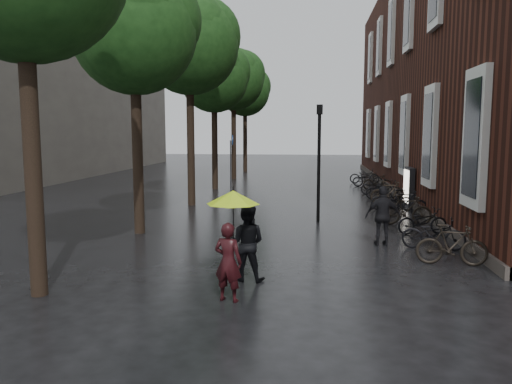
# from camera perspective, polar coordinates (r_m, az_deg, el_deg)

# --- Properties ---
(ground) EXTENTS (120.00, 120.00, 0.00)m
(ground) POSITION_cam_1_polar(r_m,az_deg,el_deg) (8.61, -2.58, -14.74)
(ground) COLOR black
(brick_building) EXTENTS (10.20, 33.20, 12.00)m
(brick_building) POSITION_cam_1_polar(r_m,az_deg,el_deg) (29.00, 25.51, 11.88)
(brick_building) COLOR #38160F
(brick_building) RESTS_ON ground
(bg_building) EXTENTS (16.00, 30.00, 14.00)m
(bg_building) POSITION_cam_1_polar(r_m,az_deg,el_deg) (42.95, -26.93, 11.34)
(bg_building) COLOR #47423D
(bg_building) RESTS_ON ground
(street_trees) EXTENTS (4.33, 34.03, 8.91)m
(street_trees) POSITION_cam_1_polar(r_m,az_deg,el_deg) (24.59, -6.14, 14.32)
(street_trees) COLOR black
(street_trees) RESTS_ON ground
(person_burgundy) EXTENTS (0.62, 0.49, 1.50)m
(person_burgundy) POSITION_cam_1_polar(r_m,az_deg,el_deg) (9.43, -3.21, -7.99)
(person_burgundy) COLOR black
(person_burgundy) RESTS_ON ground
(person_black) EXTENTS (0.86, 0.71, 1.64)m
(person_black) POSITION_cam_1_polar(r_m,az_deg,el_deg) (10.68, -1.08, -5.82)
(person_black) COLOR black
(person_black) RESTS_ON ground
(lime_umbrella) EXTENTS (1.07, 1.07, 1.58)m
(lime_umbrella) POSITION_cam_1_polar(r_m,az_deg,el_deg) (9.80, -2.63, -0.61)
(lime_umbrella) COLOR black
(lime_umbrella) RESTS_ON ground
(pedestrian_walking) EXTENTS (1.02, 0.52, 1.67)m
(pedestrian_walking) POSITION_cam_1_polar(r_m,az_deg,el_deg) (14.33, 14.31, -2.67)
(pedestrian_walking) COLOR black
(pedestrian_walking) RESTS_ON ground
(parked_bicycles) EXTENTS (2.07, 19.41, 1.03)m
(parked_bicycles) POSITION_cam_1_polar(r_m,az_deg,el_deg) (22.00, 15.05, -0.36)
(parked_bicycles) COLOR black
(parked_bicycles) RESTS_ON ground
(ad_lightbox) EXTENTS (0.26, 1.11, 1.67)m
(ad_lightbox) POSITION_cam_1_polar(r_m,az_deg,el_deg) (21.92, 17.08, 0.53)
(ad_lightbox) COLOR black
(ad_lightbox) RESTS_ON ground
(lamp_post) EXTENTS (0.21, 0.21, 4.08)m
(lamp_post) POSITION_cam_1_polar(r_m,az_deg,el_deg) (17.44, 7.21, 4.61)
(lamp_post) COLOR black
(lamp_post) RESTS_ON ground
(cycle_sign) EXTENTS (0.16, 0.54, 2.96)m
(cycle_sign) POSITION_cam_1_polar(r_m,az_deg,el_deg) (26.84, -2.81, 4.36)
(cycle_sign) COLOR #262628
(cycle_sign) RESTS_ON ground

